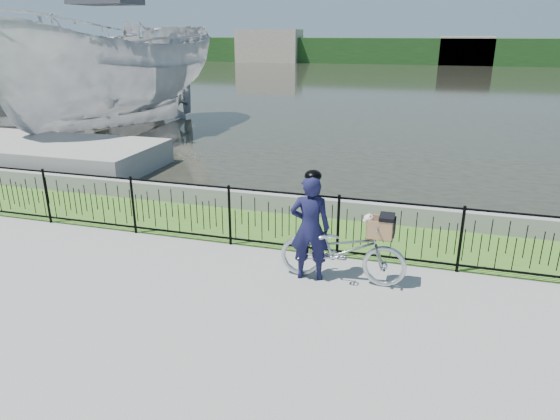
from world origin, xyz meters
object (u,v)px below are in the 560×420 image
(bicycle_rig, at_px, (343,249))
(cyclist, at_px, (310,227))
(boat_far, at_px, (62,96))
(dock, at_px, (1,150))
(boat_near, at_px, (113,73))

(bicycle_rig, height_order, cyclist, cyclist)
(bicycle_rig, bearing_deg, cyclist, -173.87)
(cyclist, bearing_deg, bicycle_rig, 6.13)
(cyclist, height_order, boat_far, boat_far)
(bicycle_rig, distance_m, boat_far, 19.18)
(dock, height_order, bicycle_rig, bicycle_rig)
(bicycle_rig, height_order, boat_far, boat_far)
(dock, distance_m, boat_far, 8.27)
(dock, distance_m, bicycle_rig, 12.18)
(cyclist, bearing_deg, dock, 155.94)
(dock, xyz_separation_m, boat_near, (1.04, 4.68, 1.94))
(boat_near, bearing_deg, boat_far, 149.53)
(cyclist, relative_size, boat_far, 0.16)
(dock, bearing_deg, boat_far, 115.97)
(boat_near, xyz_separation_m, boat_far, (-4.65, 2.74, -1.32))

